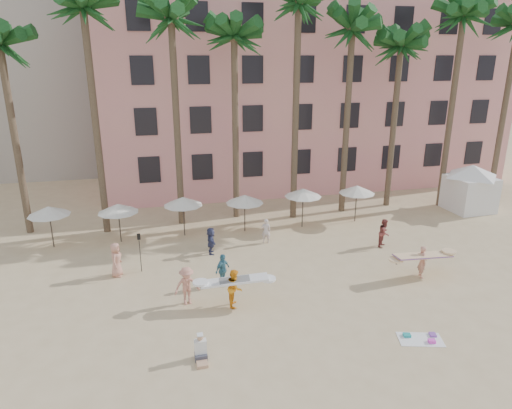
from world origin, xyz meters
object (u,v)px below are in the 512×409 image
Objects in this scene: cabana at (470,184)px; carrier_white at (235,286)px; carrier_yellow at (423,260)px; pink_hotel at (299,92)px.

carrier_white is (-19.77, -9.75, -1.09)m from cabana.
carrier_yellow is 1.05× the size of carrier_white.
pink_hotel is at bearing 65.48° from carrier_white.
carrier_yellow is at bearing -90.51° from pink_hotel.
carrier_yellow is at bearing 3.49° from carrier_white.
pink_hotel is at bearing 89.49° from carrier_yellow.
cabana is (9.39, -12.98, -5.93)m from pink_hotel.
carrier_yellow is at bearing -136.41° from cabana.
cabana is 22.07m from carrier_white.
carrier_yellow is (-0.20, -22.11, -7.00)m from pink_hotel.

